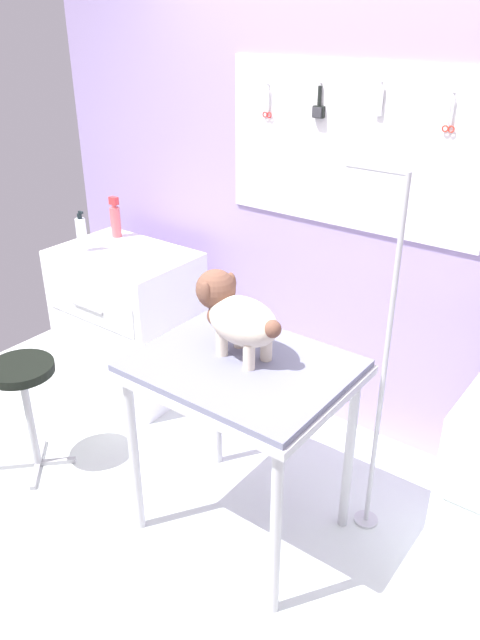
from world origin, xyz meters
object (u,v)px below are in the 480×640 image
at_px(grooming_table, 242,383).
at_px(grooming_arm, 381,382).
at_px(stool, 24,386).
at_px(dog, 235,314).
at_px(counter_left, 129,320).
at_px(conditioner_bottle, 82,234).

relative_size(grooming_table, grooming_arm, 0.54).
xyz_separation_m(grooming_arm, stool, (-1.54, -0.67, -0.27)).
bearing_deg(dog, stool, -160.97).
distance_m(counter_left, conditioner_bottle, 0.59).
bearing_deg(grooming_table, counter_left, 156.20).
bearing_deg(grooming_table, dog, 146.57).
xyz_separation_m(dog, counter_left, (-1.21, 0.52, -0.61)).
bearing_deg(counter_left, stool, -78.01).
relative_size(counter_left, conditioner_bottle, 3.69).
relative_size(stool, conditioner_bottle, 2.56).
distance_m(grooming_table, counter_left, 1.44).
xyz_separation_m(dog, stool, (-1.03, -0.35, -0.56)).
distance_m(dog, conditioner_bottle, 1.47).
height_order(counter_left, conditioner_bottle, conditioner_bottle).
xyz_separation_m(grooming_table, dog, (-0.07, 0.05, 0.27)).
height_order(dog, stool, dog).
distance_m(grooming_arm, stool, 1.70).
relative_size(dog, conditioner_bottle, 1.92).
bearing_deg(counter_left, dog, -23.19).
xyz_separation_m(grooming_table, counter_left, (-1.28, 0.57, -0.34)).
bearing_deg(conditioner_bottle, grooming_table, -16.85).
bearing_deg(counter_left, grooming_arm, -6.64).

